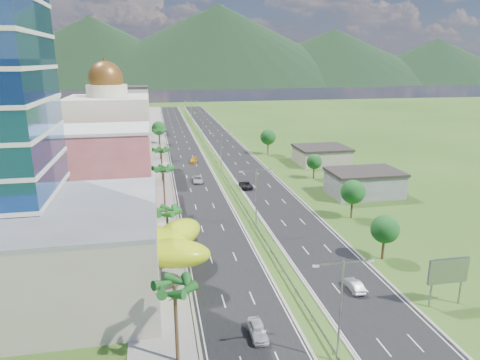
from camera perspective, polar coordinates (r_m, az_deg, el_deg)
ground at (r=67.28m, az=4.13°, el=-9.76°), size 500.00×500.00×0.00m
road_left at (r=151.54m, az=-7.63°, el=4.59°), size 11.00×260.00×0.04m
road_right at (r=153.16m, az=-2.01°, el=4.83°), size 11.00×260.00×0.04m
sidewalk_left at (r=151.27m, az=-11.23°, el=4.42°), size 7.00×260.00×0.12m
median_guardrail at (r=134.52m, az=-3.93°, el=3.54°), size 0.10×216.06×0.76m
streetlight_median_a at (r=43.39m, az=13.30°, el=-15.44°), size 6.04×0.25×11.00m
streetlight_median_b at (r=73.84m, az=2.20°, el=-1.75°), size 6.04×0.25×11.00m
streetlight_median_c at (r=111.94m, az=-2.53°, el=4.29°), size 6.04×0.25×11.00m
streetlight_median_d at (r=155.95m, az=-5.07°, el=7.49°), size 6.04×0.25×11.00m
streetlight_median_e at (r=200.40m, az=-6.51°, el=9.27°), size 6.04×0.25×11.00m
mall_podium at (r=59.54m, az=-25.66°, el=-9.07°), size 30.00×24.00×11.00m
lime_canopy at (r=59.61m, az=-13.80°, el=-8.41°), size 18.00×15.00×7.40m
pink_shophouse at (r=93.70m, az=-17.98°, el=1.74°), size 20.00×15.00×15.00m
domed_building at (r=115.42m, az=-16.91°, el=6.30°), size 20.00×20.00×28.70m
midrise_grey at (r=140.46m, az=-15.48°, el=6.59°), size 16.00×15.00×16.00m
midrise_beige at (r=162.39m, az=-14.93°, el=7.26°), size 16.00×15.00×13.00m
midrise_white at (r=184.87m, az=-14.59°, el=9.04°), size 16.00×15.00×18.00m
billboard at (r=57.94m, az=26.01°, el=-10.98°), size 5.20×0.35×6.20m
shed_near at (r=98.20m, az=16.19°, el=-0.52°), size 15.00×10.00×5.00m
shed_far at (r=125.50m, az=10.82°, el=3.15°), size 14.00×12.00×4.40m
palm_tree_a at (r=42.05m, az=-8.70°, el=-14.24°), size 3.60×3.60×9.10m
palm_tree_b at (r=64.32m, az=-9.72°, el=-4.36°), size 3.60×3.60×8.10m
palm_tree_c at (r=83.04m, az=-10.20°, el=1.24°), size 3.60×3.60×9.60m
palm_tree_d at (r=105.68m, az=-10.47°, el=3.79°), size 3.60×3.60×8.60m
palm_tree_e at (r=130.14m, az=-10.70°, el=6.34°), size 3.60×3.60×9.40m
leafy_tree_lfar at (r=155.26m, az=-10.80°, el=6.80°), size 4.90×4.90×8.05m
leafy_tree_ra at (r=67.05m, az=18.76°, el=-6.25°), size 4.20×4.20×6.90m
leafy_tree_rb at (r=82.39m, az=14.83°, el=-1.56°), size 4.55×4.55×7.47m
leafy_tree_rc at (r=108.53m, az=9.87°, el=2.42°), size 3.85×3.85×6.33m
leafy_tree_rd at (r=135.06m, az=3.77°, el=5.74°), size 4.90×4.90×8.05m
mountain_ridge at (r=515.02m, az=-2.70°, el=12.47°), size 860.00×140.00×90.00m
car_white_near_left at (r=48.93m, az=2.37°, el=-19.36°), size 1.78×4.38×1.49m
car_dark_left at (r=68.02m, az=-6.22°, el=-8.81°), size 1.66×4.47×1.46m
car_silver_mid_left at (r=104.95m, az=-5.68°, el=0.09°), size 2.59×5.29×1.45m
car_yellow_far_left at (r=125.37m, az=-6.20°, el=2.64°), size 2.63×4.99×1.38m
car_silver_right at (r=59.03m, az=14.97°, el=-13.39°), size 1.47×4.09×1.34m
car_dark_far_right at (r=99.93m, az=0.74°, el=-0.62°), size 2.62×5.51×1.52m
motorcycle at (r=68.77m, az=-6.83°, el=-8.60°), size 0.77×2.14×1.35m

